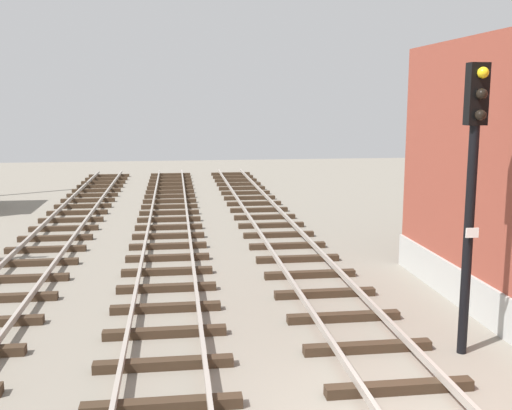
% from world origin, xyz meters
% --- Properties ---
extents(signal_mast, '(0.36, 0.40, 5.42)m').
position_xyz_m(signal_mast, '(2.31, 2.23, 3.40)').
color(signal_mast, black).
rests_on(signal_mast, ground).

